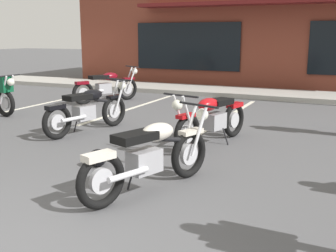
% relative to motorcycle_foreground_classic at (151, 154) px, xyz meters
% --- Properties ---
extents(ground_plane, '(80.00, 80.00, 0.00)m').
position_rel_motorcycle_foreground_classic_xyz_m(ground_plane, '(-0.51, 1.41, -0.46)').
color(ground_plane, '#515154').
extents(sidewalk_kerb, '(22.00, 1.80, 0.14)m').
position_rel_motorcycle_foreground_classic_xyz_m(sidewalk_kerb, '(-0.51, 8.68, -0.39)').
color(sidewalk_kerb, '#A8A59E').
rests_on(sidewalk_kerb, ground_plane).
extents(brick_storefront_building, '(15.66, 6.41, 3.68)m').
position_rel_motorcycle_foreground_classic_xyz_m(brick_storefront_building, '(-0.51, 12.89, 1.38)').
color(brick_storefront_building, brown).
rests_on(brick_storefront_building, ground_plane).
extents(painted_stall_lines, '(10.49, 4.80, 0.01)m').
position_rel_motorcycle_foreground_classic_xyz_m(painted_stall_lines, '(-0.51, 5.08, -0.46)').
color(painted_stall_lines, silver).
rests_on(painted_stall_lines, ground_plane).
extents(motorcycle_foreground_classic, '(1.02, 2.03, 0.98)m').
position_rel_motorcycle_foreground_classic_xyz_m(motorcycle_foreground_classic, '(0.00, 0.00, 0.00)').
color(motorcycle_foreground_classic, black).
rests_on(motorcycle_foreground_classic, ground_plane).
extents(motorcycle_black_cruiser, '(0.87, 2.07, 0.98)m').
position_rel_motorcycle_foreground_classic_xyz_m(motorcycle_black_cruiser, '(-0.05, 2.40, 0.00)').
color(motorcycle_black_cruiser, black).
rests_on(motorcycle_black_cruiser, ground_plane).
extents(motorcycle_blue_standard, '(1.21, 1.94, 0.98)m').
position_rel_motorcycle_foreground_classic_xyz_m(motorcycle_blue_standard, '(-4.24, 5.63, 0.00)').
color(motorcycle_blue_standard, black).
rests_on(motorcycle_blue_standard, ground_plane).
extents(motorcycle_green_cafe_racer, '(0.82, 2.08, 0.98)m').
position_rel_motorcycle_foreground_classic_xyz_m(motorcycle_green_cafe_racer, '(-2.54, 2.32, 0.00)').
color(motorcycle_green_cafe_racer, black).
rests_on(motorcycle_green_cafe_racer, ground_plane).
extents(helmet_on_pavement, '(0.26, 0.26, 0.26)m').
position_rel_motorcycle_foreground_classic_xyz_m(helmet_on_pavement, '(-1.14, 0.54, -0.33)').
color(helmet_on_pavement, black).
rests_on(helmet_on_pavement, ground_plane).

